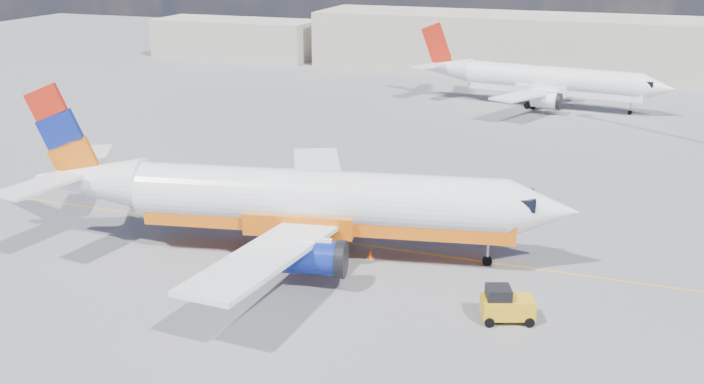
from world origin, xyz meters
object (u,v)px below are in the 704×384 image
(main_jet, at_px, (302,201))
(second_jet, at_px, (544,81))
(gse_tug, at_px, (506,305))
(traffic_cone, at_px, (370,255))

(main_jet, relative_size, second_jet, 1.18)
(main_jet, relative_size, gse_tug, 11.52)
(gse_tug, xyz_separation_m, traffic_cone, (-9.33, 5.27, -0.61))
(main_jet, height_order, gse_tug, main_jet)
(traffic_cone, bearing_deg, second_jet, 84.88)
(second_jet, bearing_deg, main_jet, -92.81)
(gse_tug, bearing_deg, traffic_cone, 130.53)
(gse_tug, bearing_deg, main_jet, 141.07)
(main_jet, bearing_deg, second_jet, 69.32)
(gse_tug, height_order, traffic_cone, gse_tug)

